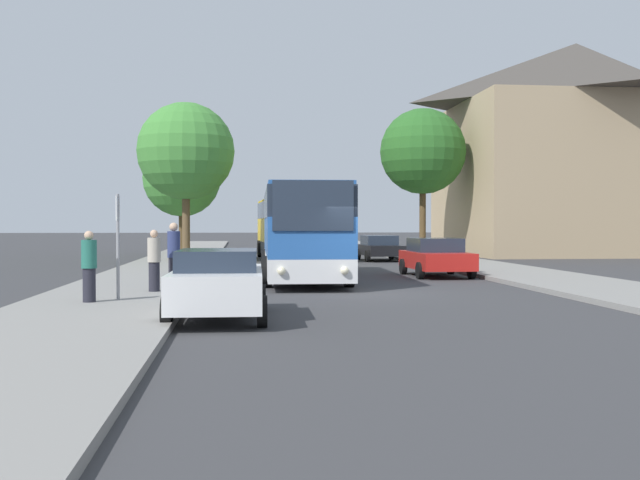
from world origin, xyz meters
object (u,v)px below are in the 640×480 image
object	(u,v)px
tree_left_far	(182,178)
pedestrian_walking_back	(174,255)
parked_car_right_far	(380,247)
pedestrian_waiting_far	(154,260)
bus_stop_sign	(118,234)
parked_car_right_near	(436,256)
bus_front	(302,231)
tree_right_near	(423,152)
tree_left_near	(186,151)
pedestrian_waiting_near	(89,266)
parked_car_left_curb	(218,282)
bus_middle	(285,227)

from	to	relation	value
tree_left_far	pedestrian_walking_back	bearing A→B (deg)	-86.14
parked_car_right_far	pedestrian_waiting_far	distance (m)	21.56
parked_car_right_far	pedestrian_walking_back	bearing A→B (deg)	60.66
parked_car_right_far	bus_stop_sign	bearing A→B (deg)	61.33
pedestrian_walking_back	pedestrian_waiting_far	bearing A→B (deg)	120.61
parked_car_right_near	bus_front	bearing A→B (deg)	12.05
parked_car_right_near	tree_right_near	world-z (taller)	tree_right_near
parked_car_right_near	pedestrian_walking_back	distance (m)	11.25
bus_stop_sign	pedestrian_walking_back	distance (m)	3.07
tree_left_near	pedestrian_walking_back	bearing A→B (deg)	-87.12
parked_car_right_near	tree_right_near	xyz separation A→B (m)	(3.85, 17.58, 5.72)
pedestrian_waiting_near	tree_right_near	world-z (taller)	tree_right_near
parked_car_right_near	tree_left_near	size ratio (longest dim) A/B	0.53
parked_car_right_near	parked_car_right_far	distance (m)	12.18
parked_car_right_far	tree_left_far	xyz separation A→B (m)	(-11.28, 8.98, 4.24)
pedestrian_walking_back	parked_car_left_curb	bearing A→B (deg)	170.39
parked_car_right_near	pedestrian_waiting_near	bearing A→B (deg)	40.56
pedestrian_walking_back	tree_left_near	size ratio (longest dim) A/B	0.23
pedestrian_waiting_far	tree_left_near	bearing A→B (deg)	-157.34
pedestrian_waiting_far	pedestrian_walking_back	world-z (taller)	pedestrian_walking_back
parked_car_right_near	bus_stop_sign	size ratio (longest dim) A/B	1.64
bus_stop_sign	tree_left_near	world-z (taller)	tree_left_near
bus_middle	parked_car_right_far	xyz separation A→B (m)	(5.02, -1.99, -1.09)
pedestrian_walking_back	tree_right_near	bearing A→B (deg)	-52.29
pedestrian_walking_back	tree_left_far	world-z (taller)	tree_left_far
tree_left_far	bus_middle	bearing A→B (deg)	-48.14
pedestrian_walking_back	tree_left_far	distance (m)	27.80
parked_car_right_near	pedestrian_walking_back	size ratio (longest dim) A/B	2.25
tree_right_near	pedestrian_walking_back	bearing A→B (deg)	-118.82
tree_left_far	parked_car_left_curb	bearing A→B (deg)	-84.38
tree_right_near	bus_stop_sign	bearing A→B (deg)	-118.12
bus_front	tree_left_far	xyz separation A→B (m)	(-5.94, 22.34, 3.21)
tree_right_near	pedestrian_waiting_far	bearing A→B (deg)	-119.03
bus_front	parked_car_left_curb	bearing A→B (deg)	-102.44
tree_right_near	bus_front	bearing A→B (deg)	-115.79
pedestrian_waiting_near	bus_front	bearing A→B (deg)	-42.80
parked_car_left_curb	tree_right_near	bearing A→B (deg)	69.71
bus_middle	parked_car_right_far	size ratio (longest dim) A/B	2.76
pedestrian_walking_back	bus_front	bearing A→B (deg)	-61.99
pedestrian_waiting_near	tree_left_near	distance (m)	21.30
parked_car_left_curb	pedestrian_waiting_far	xyz separation A→B (m)	(-1.89, 5.06, 0.22)
parked_car_left_curb	parked_car_right_near	size ratio (longest dim) A/B	1.04
parked_car_left_curb	tree_left_far	size ratio (longest dim) A/B	0.60
parked_car_left_curb	tree_left_far	bearing A→B (deg)	96.95
parked_car_right_far	parked_car_right_near	bearing A→B (deg)	87.06
tree_right_near	tree_left_far	bearing A→B (deg)	166.61
tree_left_near	parked_car_left_curb	bearing A→B (deg)	-84.35
bus_front	parked_car_right_far	size ratio (longest dim) A/B	2.64
parked_car_left_curb	pedestrian_waiting_near	world-z (taller)	pedestrian_waiting_near
bus_stop_sign	pedestrian_waiting_far	bearing A→B (deg)	73.44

